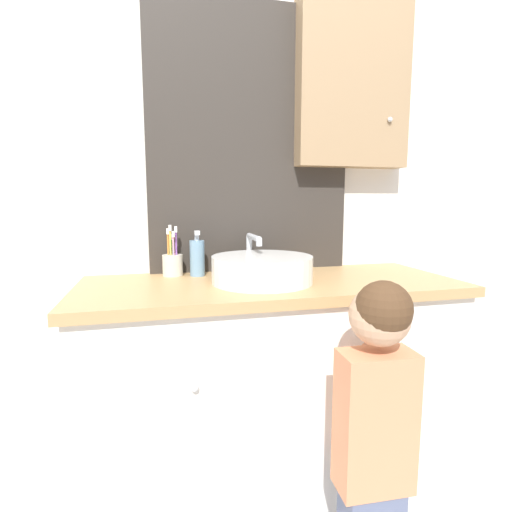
{
  "coord_description": "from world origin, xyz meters",
  "views": [
    {
      "loc": [
        -0.39,
        -1.01,
        1.16
      ],
      "look_at": [
        -0.07,
        0.29,
        0.97
      ],
      "focal_mm": 28.0,
      "sensor_mm": 36.0,
      "label": 1
    }
  ],
  "objects_px": {
    "sink_basin": "(262,268)",
    "soap_dispenser": "(197,257)",
    "toothbrush_holder": "(173,263)",
    "child_figure": "(375,420)"
  },
  "relations": [
    {
      "from": "sink_basin",
      "to": "soap_dispenser",
      "type": "bearing_deg",
      "value": 140.28
    },
    {
      "from": "toothbrush_holder",
      "to": "sink_basin",
      "type": "bearing_deg",
      "value": -33.57
    },
    {
      "from": "sink_basin",
      "to": "toothbrush_holder",
      "type": "bearing_deg",
      "value": 146.43
    },
    {
      "from": "toothbrush_holder",
      "to": "child_figure",
      "type": "height_order",
      "value": "toothbrush_holder"
    },
    {
      "from": "soap_dispenser",
      "to": "toothbrush_holder",
      "type": "bearing_deg",
      "value": 164.37
    },
    {
      "from": "sink_basin",
      "to": "soap_dispenser",
      "type": "relative_size",
      "value": 2.33
    },
    {
      "from": "toothbrush_holder",
      "to": "soap_dispenser",
      "type": "xyz_separation_m",
      "value": [
        0.09,
        -0.03,
        0.02
      ]
    },
    {
      "from": "toothbrush_holder",
      "to": "soap_dispenser",
      "type": "relative_size",
      "value": 1.12
    },
    {
      "from": "child_figure",
      "to": "toothbrush_holder",
      "type": "bearing_deg",
      "value": 128.74
    },
    {
      "from": "sink_basin",
      "to": "soap_dispenser",
      "type": "distance_m",
      "value": 0.27
    }
  ]
}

